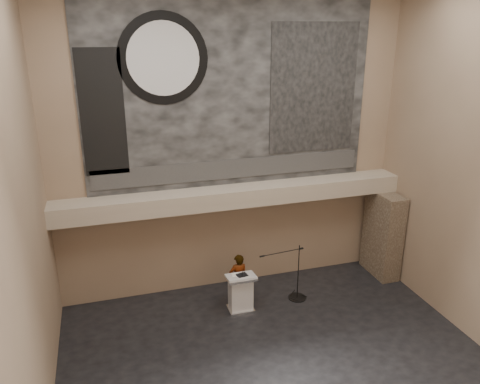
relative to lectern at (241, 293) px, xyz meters
name	(u,v)px	position (x,y,z in m)	size (l,w,h in m)	color
floor	(280,364)	(0.23, -2.39, -0.55)	(10.00, 10.00, 0.00)	black
wall_back	(232,148)	(0.23, 1.61, 3.70)	(10.00, 0.02, 8.50)	#836A53
wall_front	(405,295)	(0.23, -6.39, 3.70)	(10.00, 0.02, 8.50)	#836A53
wall_left	(19,221)	(-4.77, -2.39, 3.70)	(0.02, 8.00, 8.50)	#836A53
soffit	(236,196)	(0.23, 1.21, 2.40)	(10.00, 0.80, 0.50)	tan
sprinkler_left	(181,212)	(-1.37, 1.16, 2.12)	(0.04, 0.04, 0.06)	#B2893D
sprinkler_right	(298,199)	(2.13, 1.16, 2.12)	(0.04, 0.04, 0.06)	#B2893D
banner	(232,96)	(0.23, 1.58, 5.15)	(8.00, 0.05, 5.00)	black
banner_text_strip	(233,169)	(0.23, 1.54, 3.10)	(7.76, 0.02, 0.55)	#2E2E2E
banner_clock_rim	(163,59)	(-1.57, 1.54, 6.15)	(2.30, 2.30, 0.02)	black
banner_clock_face	(163,59)	(-1.57, 1.52, 6.15)	(1.84, 1.84, 0.02)	silver
banner_building_print	(314,89)	(2.63, 1.54, 5.25)	(2.60, 0.02, 3.60)	black
banner_brick_print	(102,113)	(-3.17, 1.54, 4.85)	(1.10, 0.02, 3.20)	black
stone_pier	(383,234)	(4.88, 0.76, 0.80)	(0.60, 1.40, 2.70)	#46382B
lectern	(241,293)	(0.00, 0.00, 0.00)	(0.79, 0.57, 1.14)	silver
binder	(242,275)	(0.03, -0.04, 0.56)	(0.28, 0.22, 0.04)	black
papers	(236,276)	(-0.12, 0.01, 0.55)	(0.23, 0.32, 0.01)	white
speaker_person	(238,279)	(0.06, 0.44, 0.19)	(0.55, 0.36, 1.49)	silver
mic_stand	(296,290)	(1.72, 0.11, -0.29)	(1.47, 0.52, 1.69)	black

